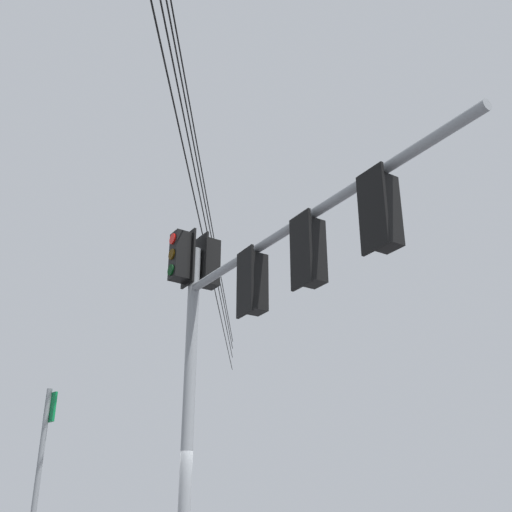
{
  "coord_description": "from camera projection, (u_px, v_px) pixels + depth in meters",
  "views": [
    {
      "loc": [
        -11.26,
        -1.1,
        1.25
      ],
      "look_at": [
        -2.48,
        -1.52,
        5.16
      ],
      "focal_mm": 44.47,
      "sensor_mm": 36.0,
      "label": 1
    }
  ],
  "objects": [
    {
      "name": "signal_mast_assembly",
      "position": [
        241.0,
        299.0,
        9.68
      ],
      "size": [
        5.76,
        3.72,
        6.34
      ],
      "color": "gray",
      "rests_on": "ground"
    },
    {
      "name": "route_sign_secondary",
      "position": [
        37.0,
        490.0,
        7.93
      ],
      "size": [
        0.22,
        0.2,
        3.06
      ],
      "color": "slate",
      "rests_on": "ground"
    },
    {
      "name": "overhead_wire_span",
      "position": [
        204.0,
        208.0,
        13.17
      ],
      "size": [
        25.81,
        1.56,
        1.95
      ],
      "color": "black"
    }
  ]
}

